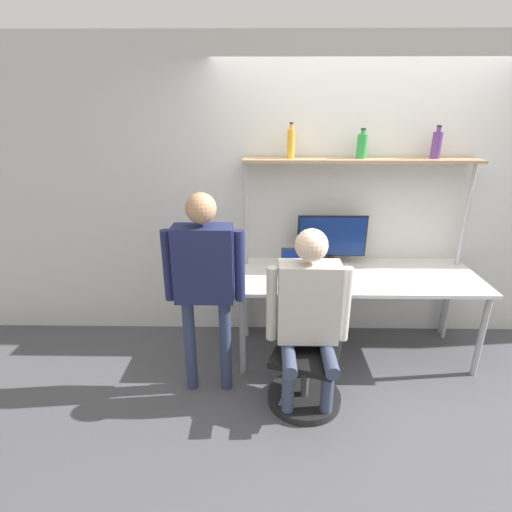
{
  "coord_description": "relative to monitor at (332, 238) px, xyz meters",
  "views": [
    {
      "loc": [
        -0.82,
        -2.75,
        2.15
      ],
      "look_at": [
        -0.86,
        -0.06,
        1.12
      ],
      "focal_mm": 28.0,
      "sensor_mm": 36.0,
      "label": 1
    }
  ],
  "objects": [
    {
      "name": "desk",
      "position": [
        0.19,
        -0.23,
        -0.32
      ],
      "size": [
        2.07,
        0.79,
        0.77
      ],
      "color": "silver",
      "rests_on": "ground_plane"
    },
    {
      "name": "bottle_amber",
      "position": [
        -0.39,
        0.01,
        0.82
      ],
      "size": [
        0.06,
        0.06,
        0.28
      ],
      "color": "gold",
      "rests_on": "shelf_unit"
    },
    {
      "name": "laptop",
      "position": [
        -0.31,
        -0.35,
        -0.18
      ],
      "size": [
        0.31,
        0.26,
        0.26
      ],
      "color": "#333338",
      "rests_on": "desk"
    },
    {
      "name": "wall_back",
      "position": [
        0.19,
        0.19,
        0.33
      ],
      "size": [
        8.0,
        0.06,
        2.7
      ],
      "color": "silver",
      "rests_on": "ground_plane"
    },
    {
      "name": "shelf_unit",
      "position": [
        0.19,
        0.01,
        0.48
      ],
      "size": [
        1.97,
        0.29,
        1.72
      ],
      "color": "#997A56",
      "rests_on": "ground_plane"
    },
    {
      "name": "bottle_purple",
      "position": [
        0.8,
        0.01,
        0.81
      ],
      "size": [
        0.08,
        0.08,
        0.26
      ],
      "color": "#593372",
      "rests_on": "shelf_unit"
    },
    {
      "name": "office_chair",
      "position": [
        -0.28,
        -0.87,
        -0.75
      ],
      "size": [
        0.58,
        0.58,
        0.9
      ],
      "color": "black",
      "rests_on": "ground_plane"
    },
    {
      "name": "bottle_green",
      "position": [
        0.2,
        0.01,
        0.8
      ],
      "size": [
        0.09,
        0.09,
        0.24
      ],
      "color": "#2D8C3F",
      "rests_on": "shelf_unit"
    },
    {
      "name": "ground_plane",
      "position": [
        0.19,
        -0.65,
        -1.02
      ],
      "size": [
        12.0,
        12.0,
        0.0
      ],
      "primitive_type": "plane",
      "color": "#4C4C51"
    },
    {
      "name": "person_seated",
      "position": [
        -0.3,
        -0.91,
        -0.21
      ],
      "size": [
        0.6,
        0.47,
        1.38
      ],
      "color": "#38425B",
      "rests_on": "ground_plane"
    },
    {
      "name": "person_standing",
      "position": [
        -1.04,
        -0.76,
        -0.01
      ],
      "size": [
        0.59,
        0.22,
        1.59
      ],
      "color": "#2D3856",
      "rests_on": "ground_plane"
    },
    {
      "name": "monitor",
      "position": [
        0.0,
        0.0,
        0.0
      ],
      "size": [
        0.62,
        0.18,
        0.46
      ],
      "color": "black",
      "rests_on": "desk"
    },
    {
      "name": "cell_phone",
      "position": [
        -0.09,
        -0.38,
        -0.25
      ],
      "size": [
        0.07,
        0.15,
        0.01
      ],
      "color": "#264C8C",
      "rests_on": "desk"
    }
  ]
}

